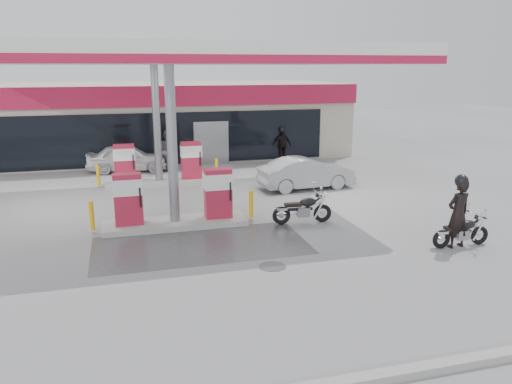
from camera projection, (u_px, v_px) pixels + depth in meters
ground at (183, 247)px, 14.00m from camera, size 90.00×90.00×0.00m
wet_patch at (201, 245)px, 14.13m from camera, size 6.00×3.00×0.00m
drain_cover at (272, 266)px, 12.65m from camera, size 0.70×0.70×0.01m
store_building at (146, 119)px, 28.41m from camera, size 22.00×8.22×4.00m
canopy at (160, 56)px, 17.39m from camera, size 16.00×10.02×5.51m
pump_island_near at (174, 204)px, 15.70m from camera, size 5.14×1.30×1.78m
pump_island_far at (159, 168)px, 21.31m from camera, size 5.14×1.30×1.78m
main_motorcycle at (462, 232)px, 13.98m from camera, size 1.79×0.69×0.92m
biker_main at (458, 214)px, 13.79m from camera, size 0.77×0.56×1.95m
parked_motorcycle at (303, 210)px, 16.05m from camera, size 1.97×0.75×1.01m
sedan_white at (128, 158)px, 24.00m from camera, size 3.96×1.87×1.31m
attendant at (168, 150)px, 24.04m from camera, size 1.02×1.15×1.98m
hatchback_silver at (306, 173)px, 20.57m from camera, size 4.06×1.70×1.30m
parked_car_left at (61, 152)px, 25.78m from camera, size 4.52×2.08×1.28m
biker_walking at (282, 145)px, 26.57m from camera, size 1.01×0.42×1.72m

